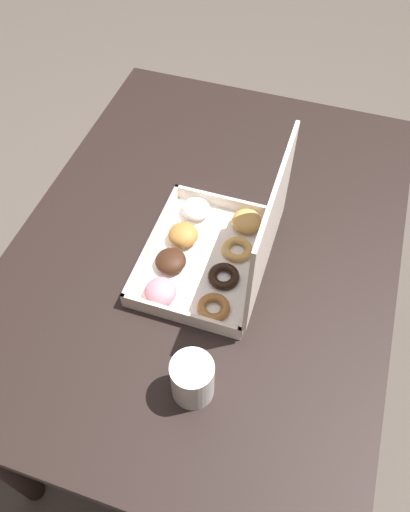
% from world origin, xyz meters
% --- Properties ---
extents(ground_plane, '(8.00, 8.00, 0.00)m').
position_xyz_m(ground_plane, '(0.00, 0.00, 0.00)').
color(ground_plane, '#564C44').
extents(dining_table, '(1.11, 0.82, 0.71)m').
position_xyz_m(dining_table, '(0.00, 0.00, 0.61)').
color(dining_table, black).
rests_on(dining_table, ground_plane).
extents(donut_box, '(0.32, 0.25, 0.28)m').
position_xyz_m(donut_box, '(0.05, 0.04, 0.77)').
color(donut_box, white).
rests_on(donut_box, dining_table).
extents(coffee_mug, '(0.08, 0.08, 0.10)m').
position_xyz_m(coffee_mug, '(0.34, 0.08, 0.76)').
color(coffee_mug, white).
rests_on(coffee_mug, dining_table).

